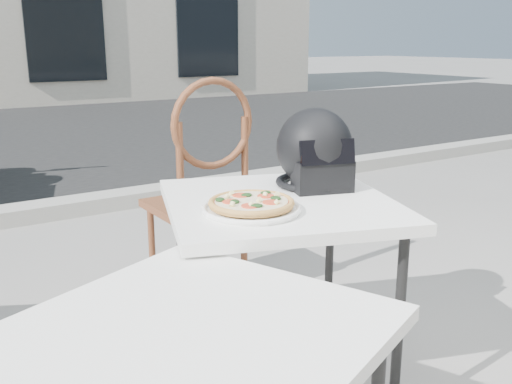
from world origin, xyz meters
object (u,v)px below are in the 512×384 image
helmet (315,152)px  cafe_chair_main (203,181)px  plate (251,209)px  pizza (251,202)px  cafe_table_main (279,217)px  cafe_table_side (196,351)px

helmet → cafe_chair_main: size_ratio=0.33×
plate → pizza: size_ratio=1.34×
cafe_table_main → cafe_table_side: 0.88m
pizza → cafe_chair_main: size_ratio=0.27×
cafe_table_main → cafe_chair_main: bearing=82.3°
cafe_table_main → plate: plate is taller
cafe_chair_main → plate: bearing=70.9°
cafe_table_main → cafe_chair_main: size_ratio=0.88×
cafe_chair_main → cafe_table_side: bearing=60.3°
cafe_table_main → plate: size_ratio=2.45×
helmet → cafe_table_side: 1.12m
cafe_table_main → cafe_table_side: (-0.64, -0.60, -0.04)m
cafe_chair_main → helmet: bearing=97.2°
cafe_chair_main → pizza: bearing=70.9°
pizza → helmet: (0.39, 0.16, 0.10)m
plate → cafe_table_side: 0.71m
helmet → plate: bearing=-140.1°
pizza → cafe_table_side: bearing=-132.1°
plate → pizza: (0.00, 0.00, 0.02)m
pizza → helmet: 0.44m
plate → cafe_table_side: size_ratio=0.42×
plate → pizza: bearing=77.5°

